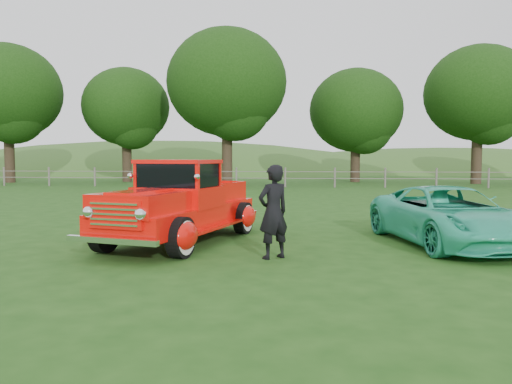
# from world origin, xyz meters

# --- Properties ---
(ground) EXTENTS (140.00, 140.00, 0.00)m
(ground) POSITION_xyz_m (0.00, 0.00, 0.00)
(ground) COLOR #1B4412
(ground) RESTS_ON ground
(distant_hills) EXTENTS (116.00, 60.00, 18.00)m
(distant_hills) POSITION_xyz_m (-4.08, 59.46, -4.55)
(distant_hills) COLOR #355921
(distant_hills) RESTS_ON ground
(fence_line) EXTENTS (48.00, 0.12, 1.20)m
(fence_line) POSITION_xyz_m (0.00, 22.00, 0.60)
(fence_line) COLOR #685E57
(fence_line) RESTS_ON ground
(tree_far_west) EXTENTS (7.60, 7.60, 9.93)m
(tree_far_west) POSITION_xyz_m (-20.00, 26.00, 6.49)
(tree_far_west) COLOR black
(tree_far_west) RESTS_ON ground
(tree_mid_west) EXTENTS (6.40, 6.40, 8.46)m
(tree_mid_west) POSITION_xyz_m (-12.00, 28.00, 5.55)
(tree_mid_west) COLOR black
(tree_mid_west) RESTS_ON ground
(tree_near_west) EXTENTS (8.00, 8.00, 10.42)m
(tree_near_west) POSITION_xyz_m (-4.00, 25.00, 6.80)
(tree_near_west) COLOR black
(tree_near_west) RESTS_ON ground
(tree_near_east) EXTENTS (6.80, 6.80, 8.33)m
(tree_near_east) POSITION_xyz_m (5.00, 29.00, 5.25)
(tree_near_east) COLOR black
(tree_near_east) RESTS_ON ground
(tree_mid_east) EXTENTS (7.20, 7.20, 9.44)m
(tree_mid_east) POSITION_xyz_m (13.00, 27.00, 6.17)
(tree_mid_east) COLOR black
(tree_mid_east) RESTS_ON ground
(red_pickup) EXTENTS (3.14, 5.27, 1.78)m
(red_pickup) POSITION_xyz_m (-1.74, 2.02, 0.80)
(red_pickup) COLOR black
(red_pickup) RESTS_ON ground
(teal_sedan) EXTENTS (2.89, 4.73, 1.22)m
(teal_sedan) POSITION_xyz_m (3.91, 2.18, 0.61)
(teal_sedan) COLOR #2FBE96
(teal_sedan) RESTS_ON ground
(man) EXTENTS (0.74, 0.70, 1.70)m
(man) POSITION_xyz_m (0.33, 0.47, 0.85)
(man) COLOR black
(man) RESTS_ON ground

